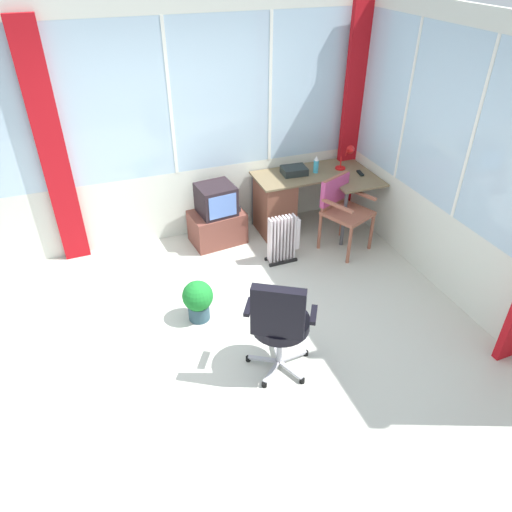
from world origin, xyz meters
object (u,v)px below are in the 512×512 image
object	(u,v)px
office_chair	(279,321)
potted_plant	(198,299)
tv_remote	(360,173)
spray_bottle	(316,165)
wooden_armchair	(341,203)
desk_lamp	(349,155)
space_heater	(284,239)
desk	(281,202)
paper_tray	(294,171)
tv_on_stand	(217,217)

from	to	relation	value
office_chair	potted_plant	world-z (taller)	office_chair
tv_remote	spray_bottle	xyz separation A→B (m)	(-0.50, 0.23, 0.09)
spray_bottle	wooden_armchair	xyz separation A→B (m)	(0.06, -0.57, -0.26)
desk_lamp	office_chair	size ratio (longest dim) A/B	0.32
space_heater	potted_plant	bearing A→B (deg)	-151.06
desk	spray_bottle	bearing A→B (deg)	-0.87
desk_lamp	wooden_armchair	xyz separation A→B (m)	(-0.36, -0.51, -0.36)
tv_remote	office_chair	xyz separation A→B (m)	(-1.92, -2.00, -0.16)
paper_tray	desk	bearing A→B (deg)	-166.15
tv_remote	wooden_armchair	xyz separation A→B (m)	(-0.44, -0.33, -0.17)
desk	paper_tray	size ratio (longest dim) A/B	4.80
spray_bottle	office_chair	distance (m)	2.66
spray_bottle	tv_on_stand	bearing A→B (deg)	178.87
office_chair	tv_on_stand	bearing A→B (deg)	86.82
office_chair	potted_plant	xyz separation A→B (m)	(-0.47, 0.93, -0.35)
desk	wooden_armchair	size ratio (longest dim) A/B	1.62
desk_lamp	potted_plant	world-z (taller)	desk_lamp
office_chair	tv_on_stand	world-z (taller)	office_chair
wooden_armchair	space_heater	world-z (taller)	wooden_armchair
tv_remote	office_chair	bearing A→B (deg)	-123.82
desk	office_chair	size ratio (longest dim) A/B	1.43
desk	wooden_armchair	world-z (taller)	wooden_armchair
tv_remote	space_heater	xyz separation A→B (m)	(-1.19, -0.41, -0.46)
space_heater	wooden_armchair	bearing A→B (deg)	6.29
desk	desk_lamp	size ratio (longest dim) A/B	4.53
tv_remote	paper_tray	xyz separation A→B (m)	(-0.77, 0.29, 0.03)
spray_bottle	paper_tray	size ratio (longest dim) A/B	0.72
spray_bottle	space_heater	size ratio (longest dim) A/B	0.37
spray_bottle	office_chair	size ratio (longest dim) A/B	0.21
desk	potted_plant	xyz separation A→B (m)	(-1.43, -1.32, -0.17)
tv_remote	tv_on_stand	xyz separation A→B (m)	(-1.79, 0.26, -0.42)
tv_remote	tv_on_stand	distance (m)	1.86
desk_lamp	spray_bottle	distance (m)	0.43
office_chair	spray_bottle	bearing A→B (deg)	57.63
paper_tray	wooden_armchair	world-z (taller)	wooden_armchair
wooden_armchair	office_chair	xyz separation A→B (m)	(-1.48, -1.67, 0.01)
desk	space_heater	bearing A→B (deg)	-109.69
potted_plant	wooden_armchair	bearing A→B (deg)	20.89
spray_bottle	wooden_armchair	distance (m)	0.63
tv_on_stand	potted_plant	xyz separation A→B (m)	(-0.59, -1.33, -0.10)
wooden_armchair	tv_on_stand	world-z (taller)	wooden_armchair
space_heater	potted_plant	distance (m)	1.37
wooden_armchair	potted_plant	world-z (taller)	wooden_armchair
tv_remote	space_heater	distance (m)	1.34
paper_tray	tv_on_stand	bearing A→B (deg)	-178.51
tv_remote	paper_tray	bearing A→B (deg)	169.60
space_heater	potted_plant	xyz separation A→B (m)	(-1.19, -0.66, -0.05)
spray_bottle	space_heater	bearing A→B (deg)	-136.78
desk	potted_plant	world-z (taller)	desk
office_chair	space_heater	size ratio (longest dim) A/B	1.72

